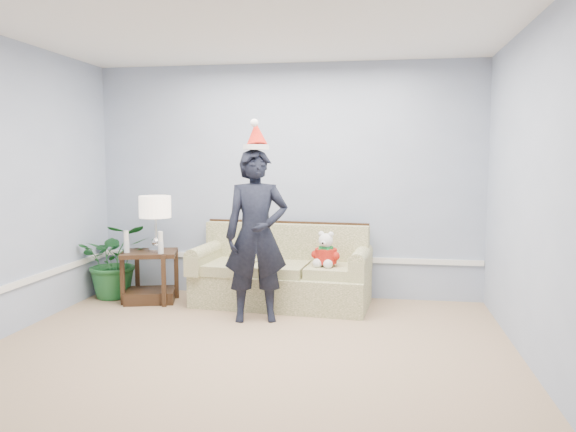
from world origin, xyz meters
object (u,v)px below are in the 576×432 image
(houseplant, at_px, (115,260))
(sofa, at_px, (282,276))
(man, at_px, (256,236))
(side_table, at_px, (150,282))
(teddy_bear, at_px, (326,254))
(table_lamp, at_px, (155,209))

(houseplant, bearing_deg, sofa, 1.05)
(sofa, relative_size, houseplant, 2.27)
(houseplant, bearing_deg, man, -19.37)
(side_table, bearing_deg, houseplant, 165.82)
(man, bearing_deg, teddy_bear, 23.88)
(houseplant, bearing_deg, side_table, -14.18)
(side_table, relative_size, teddy_bear, 1.86)
(table_lamp, distance_m, teddy_bear, 1.96)
(table_lamp, xyz_separation_m, houseplant, (-0.56, 0.13, -0.62))
(table_lamp, relative_size, man, 0.37)
(side_table, bearing_deg, table_lamp, -6.86)
(table_lamp, distance_m, houseplant, 0.84)
(houseplant, height_order, man, man)
(man, bearing_deg, sofa, 63.53)
(side_table, distance_m, man, 1.58)
(sofa, distance_m, houseplant, 1.97)
(houseplant, height_order, teddy_bear, houseplant)
(sofa, bearing_deg, side_table, -169.04)
(man, distance_m, teddy_bear, 0.86)
(sofa, distance_m, teddy_bear, 0.60)
(side_table, relative_size, man, 0.42)
(teddy_bear, bearing_deg, side_table, -165.64)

